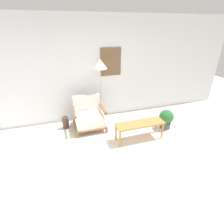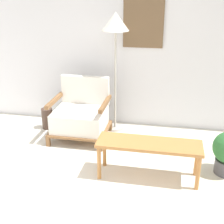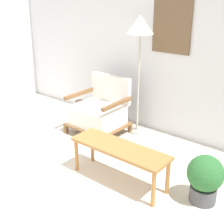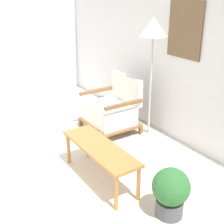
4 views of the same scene
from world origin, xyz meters
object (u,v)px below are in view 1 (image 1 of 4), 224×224
at_px(armchair, 89,117).
at_px(coffee_table, 140,125).
at_px(vase, 66,123).
at_px(floor_lamp, 100,68).
at_px(potted_plant, 166,118).

height_order(armchair, coffee_table, armchair).
distance_m(armchair, vase, 0.64).
distance_m(armchair, floor_lamp, 1.27).
height_order(armchair, potted_plant, armchair).
distance_m(floor_lamp, coffee_table, 1.73).
bearing_deg(armchair, potted_plant, -16.85).
xyz_separation_m(coffee_table, vase, (-1.60, 1.02, -0.22)).
bearing_deg(floor_lamp, coffee_table, -63.55).
height_order(floor_lamp, potted_plant, floor_lamp).
height_order(armchair, vase, armchair).
xyz_separation_m(armchair, floor_lamp, (0.42, 0.38, 1.14)).
bearing_deg(armchair, floor_lamp, 42.71).
bearing_deg(potted_plant, vase, 162.66).
height_order(coffee_table, vase, coffee_table).
xyz_separation_m(armchair, coffee_table, (1.01, -0.82, 0.05)).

